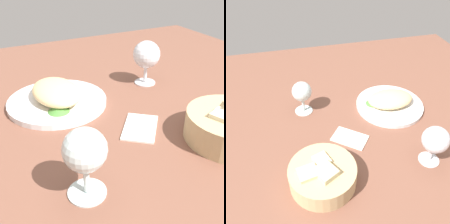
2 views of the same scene
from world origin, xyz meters
The scene contains 7 objects.
ground_plane centered at (0.00, 0.00, -1.00)cm, with size 140.00×140.00×2.00cm, color brown.
plate centered at (-14.88, -11.00, 0.70)cm, with size 24.84×24.84×1.40cm, color white.
omelette centered at (-14.88, -11.00, 3.50)cm, with size 16.94×11.34×4.21cm, color #EFCC8B.
lettuce_garnish centered at (-8.64, -12.58, 2.24)cm, with size 5.14×5.14×1.68cm, color #4A8C39.
wine_glass_near centered at (16.86, -16.14, 8.10)cm, with size 6.97×6.97×12.22cm.
wine_glass_far centered at (-16.04, 16.03, 8.20)cm, with size 7.68×7.68×12.47cm.
folded_napkin centered at (4.31, 1.76, 0.40)cm, with size 11.00×7.00×0.80cm, color white.
Camera 1 is at (49.18, -28.08, 34.79)cm, focal length 46.29 mm.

